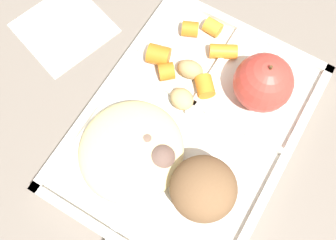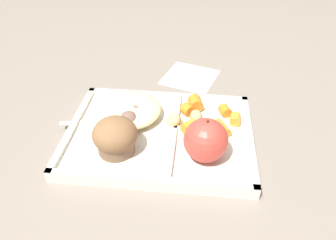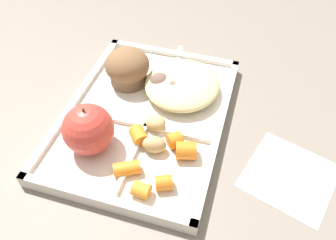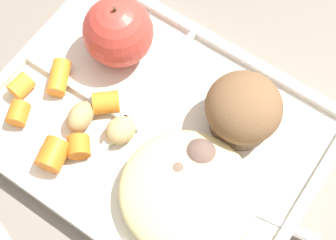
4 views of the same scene
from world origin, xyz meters
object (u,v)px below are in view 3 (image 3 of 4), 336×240
Objects in this scene: lunch_tray at (145,117)px; bran_muffin at (127,68)px; green_apple at (88,129)px; plastic_fork at (175,73)px.

bran_muffin is (0.07, 0.06, 0.04)m from lunch_tray.
green_apple is at bearing 146.69° from lunch_tray.
lunch_tray is 4.43× the size of bran_muffin.
green_apple is 1.04× the size of bran_muffin.
bran_muffin reaches higher than plastic_fork.
plastic_fork is (0.20, -0.07, -0.04)m from green_apple.
bran_muffin is 0.09m from plastic_fork.
green_apple reaches higher than bran_muffin.
bran_muffin is at bearing 38.21° from lunch_tray.
bran_muffin is at bearing 120.37° from plastic_fork.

